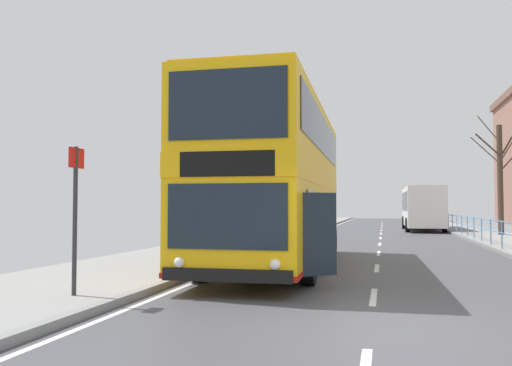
{
  "coord_description": "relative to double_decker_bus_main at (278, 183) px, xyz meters",
  "views": [
    {
      "loc": [
        0.21,
        -7.76,
        1.71
      ],
      "look_at": [
        -2.98,
        5.48,
        2.31
      ],
      "focal_mm": 37.31,
      "sensor_mm": 36.0,
      "label": 1
    }
  ],
  "objects": [
    {
      "name": "double_decker_bus_main",
      "position": [
        0.0,
        0.0,
        0.0
      ],
      "size": [
        3.49,
        11.16,
        4.55
      ],
      "color": "#F4B20F",
      "rests_on": "ground"
    },
    {
      "name": "background_bus_far_lane",
      "position": [
        5.57,
        24.79,
        -0.71
      ],
      "size": [
        2.62,
        9.47,
        3.04
      ],
      "color": "white",
      "rests_on": "ground"
    },
    {
      "name": "ground",
      "position": [
        2.0,
        -7.05,
        -2.34
      ],
      "size": [
        15.8,
        140.0,
        0.2
      ],
      "color": "#48484D"
    },
    {
      "name": "pedestrian_railing_far_kerb",
      "position": [
        7.17,
        10.75,
        -1.52
      ],
      "size": [
        0.05,
        33.62,
        1.06
      ],
      "color": "#598CC6",
      "rests_on": "ground"
    },
    {
      "name": "bus_stop_sign_near",
      "position": [
        -2.41,
        -6.39,
        -0.62
      ],
      "size": [
        0.08,
        0.44,
        2.63
      ],
      "color": "#2D2D33",
      "rests_on": "ground"
    },
    {
      "name": "bare_tree_far_00",
      "position": [
        9.24,
        17.18,
        1.06
      ],
      "size": [
        2.48,
        2.63,
        6.91
      ],
      "color": "#423328",
      "rests_on": "ground"
    }
  ]
}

